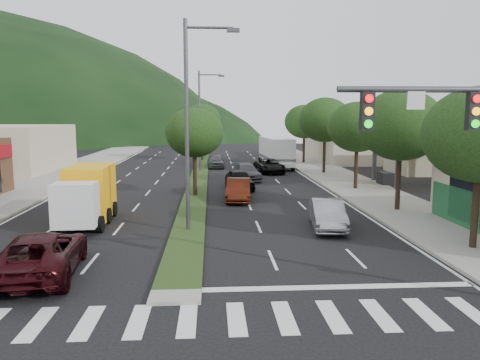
{
  "coord_description": "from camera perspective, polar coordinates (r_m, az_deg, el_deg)",
  "views": [
    {
      "loc": [
        1.14,
        -14.29,
        5.58
      ],
      "look_at": [
        2.82,
        12.97,
        1.82
      ],
      "focal_mm": 35.0,
      "sensor_mm": 36.0,
      "label": 1
    }
  ],
  "objects": [
    {
      "name": "tree_med_far",
      "position": [
        58.31,
        -4.69,
        7.25
      ],
      "size": [
        4.8,
        4.8,
        6.94
      ],
      "color": "black",
      "rests_on": "median"
    },
    {
      "name": "box_truck",
      "position": [
        25.72,
        -18.06,
        -1.93
      ],
      "size": [
        2.51,
        6.03,
        2.93
      ],
      "rotation": [
        0.0,
        0.0,
        3.18
      ],
      "color": "silver",
      "rests_on": "ground"
    },
    {
      "name": "bldg_right_far",
      "position": [
        61.19,
        13.98,
        4.82
      ],
      "size": [
        10.0,
        16.0,
        5.2
      ],
      "primitive_type": "cube",
      "color": "#BDB196",
      "rests_on": "ground"
    },
    {
      "name": "sidewalk_left",
      "position": [
        42.12,
        -23.11,
        -0.3
      ],
      "size": [
        6.0,
        90.0,
        0.15
      ],
      "primitive_type": "cube",
      "color": "gray",
      "rests_on": "ground"
    },
    {
      "name": "car_queue_d",
      "position": [
        46.0,
        3.59,
        1.73
      ],
      "size": [
        2.91,
        5.27,
        1.4
      ],
      "primitive_type": "imported",
      "rotation": [
        0.0,
        0.0,
        0.12
      ],
      "color": "black",
      "rests_on": "ground"
    },
    {
      "name": "car_queue_c",
      "position": [
        30.82,
        -0.18,
        -1.21
      ],
      "size": [
        1.89,
        4.54,
        1.46
      ],
      "primitive_type": "imported",
      "rotation": [
        0.0,
        0.0,
        -0.08
      ],
      "color": "#43170B",
      "rests_on": "ground"
    },
    {
      "name": "crosswalk",
      "position": [
        13.55,
        -8.4,
        -16.55
      ],
      "size": [
        19.0,
        2.2,
        0.01
      ],
      "primitive_type": "cube",
      "color": "silver",
      "rests_on": "ground"
    },
    {
      "name": "bldg_left_far",
      "position": [
        52.43,
        -26.17,
        3.45
      ],
      "size": [
        9.0,
        14.0,
        4.6
      ],
      "primitive_type": "cube",
      "color": "#BDB196",
      "rests_on": "ground"
    },
    {
      "name": "suv_maroon",
      "position": [
        18.02,
        -23.16,
        -8.26
      ],
      "size": [
        3.17,
        5.84,
        1.55
      ],
      "primitive_type": "imported",
      "rotation": [
        0.0,
        0.0,
        3.25
      ],
      "color": "black",
      "rests_on": "ground"
    },
    {
      "name": "car_queue_a",
      "position": [
        35.78,
        -0.08,
        0.08
      ],
      "size": [
        2.33,
        4.58,
        1.5
      ],
      "primitive_type": "imported",
      "rotation": [
        0.0,
        0.0,
        0.13
      ],
      "color": "black",
      "rests_on": "ground"
    },
    {
      "name": "sidewalk_right",
      "position": [
        41.27,
        12.48,
        -0.01
      ],
      "size": [
        5.0,
        90.0,
        0.15
      ],
      "primitive_type": "cube",
      "color": "gray",
      "rests_on": "ground"
    },
    {
      "name": "tree_r_a",
      "position": [
        21.29,
        27.25,
        4.93
      ],
      "size": [
        4.6,
        4.6,
        6.63
      ],
      "color": "black",
      "rests_on": "sidewalk_right"
    },
    {
      "name": "tree_med_near",
      "position": [
        32.33,
        -5.58,
        5.76
      ],
      "size": [
        4.0,
        4.0,
        6.02
      ],
      "color": "black",
      "rests_on": "median"
    },
    {
      "name": "streetlight_mid",
      "position": [
        47.3,
        -4.71,
        7.82
      ],
      "size": [
        2.6,
        0.25,
        10.0
      ],
      "color": "#47494C",
      "rests_on": "ground"
    },
    {
      "name": "motorhome",
      "position": [
        50.88,
        4.4,
        3.47
      ],
      "size": [
        3.11,
        8.56,
        3.23
      ],
      "rotation": [
        0.0,
        0.0,
        0.06
      ],
      "color": "white",
      "rests_on": "ground"
    },
    {
      "name": "car_queue_e",
      "position": [
        50.62,
        -3.02,
        2.32
      ],
      "size": [
        1.9,
        4.32,
        1.45
      ],
      "primitive_type": "imported",
      "rotation": [
        0.0,
        0.0,
        0.04
      ],
      "color": "#54555A",
      "rests_on": "ground"
    },
    {
      "name": "median",
      "position": [
        42.67,
        -5.04,
        0.37
      ],
      "size": [
        1.6,
        56.0,
        0.12
      ],
      "primitive_type": "cube",
      "color": "#203513",
      "rests_on": "ground"
    },
    {
      "name": "gas_canopy",
      "position": [
        40.46,
        22.79,
        5.91
      ],
      "size": [
        12.2,
        8.2,
        5.25
      ],
      "color": "silver",
      "rests_on": "ground"
    },
    {
      "name": "tree_r_d",
      "position": [
        45.61,
        10.32,
        7.21
      ],
      "size": [
        5.0,
        5.0,
        7.17
      ],
      "color": "black",
      "rests_on": "sidewalk_right"
    },
    {
      "name": "sedan_silver",
      "position": [
        23.69,
        10.62,
        -4.14
      ],
      "size": [
        2.04,
        4.52,
        1.44
      ],
      "primitive_type": "imported",
      "rotation": [
        0.0,
        0.0,
        -0.12
      ],
      "color": "#989B9F",
      "rests_on": "ground"
    },
    {
      "name": "car_queue_b",
      "position": [
        40.79,
        0.76,
        0.97
      ],
      "size": [
        2.59,
        5.07,
        1.41
      ],
      "primitive_type": "imported",
      "rotation": [
        0.0,
        0.0,
        0.13
      ],
      "color": "#434347",
      "rests_on": "ground"
    },
    {
      "name": "streetlight_near",
      "position": [
        22.31,
        -5.99,
        7.8
      ],
      "size": [
        2.6,
        0.25,
        10.0
      ],
      "color": "#47494C",
      "rests_on": "ground"
    },
    {
      "name": "tree_r_c",
      "position": [
        35.98,
        14.12,
        6.28
      ],
      "size": [
        4.4,
        4.4,
        6.48
      ],
      "color": "black",
      "rests_on": "sidewalk_right"
    },
    {
      "name": "ground",
      "position": [
        15.39,
        -7.76,
        -13.5
      ],
      "size": [
        160.0,
        160.0,
        0.0
      ],
      "primitive_type": "plane",
      "color": "black",
      "rests_on": "ground"
    },
    {
      "name": "tree_r_e",
      "position": [
        55.37,
        7.84,
        7.05
      ],
      "size": [
        4.6,
        4.6,
        6.71
      ],
      "color": "black",
      "rests_on": "sidewalk_right"
    },
    {
      "name": "tree_r_b",
      "position": [
        28.45,
        19.02,
        6.32
      ],
      "size": [
        4.8,
        4.8,
        6.94
      ],
      "color": "black",
      "rests_on": "sidewalk_right"
    }
  ]
}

